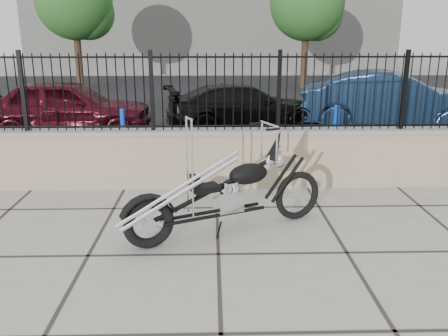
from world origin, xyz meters
name	(u,v)px	position (x,y,z in m)	size (l,w,h in m)	color
ground_plane	(218,254)	(0.00, 0.00, 0.00)	(90.00, 90.00, 0.00)	#99968E
parking_lot	(213,101)	(0.00, 12.50, 0.00)	(30.00, 30.00, 0.00)	black
retaining_wall	(216,158)	(0.00, 2.50, 0.48)	(14.00, 0.36, 0.96)	gray
iron_fence	(216,92)	(0.00, 2.50, 1.56)	(14.00, 0.08, 1.20)	black
background_building	(212,5)	(0.00, 26.50, 4.00)	(22.00, 6.00, 8.00)	beige
chopper_motorcycle	(225,175)	(0.09, 0.60, 0.78)	(2.60, 0.46, 1.56)	black
car_red	(67,107)	(-3.58, 6.56, 0.70)	(1.64, 4.08, 1.39)	#3E0814
car_black	(244,107)	(0.77, 7.26, 0.59)	(1.64, 4.04, 1.17)	black
car_blue	(392,101)	(4.55, 7.01, 0.75)	(1.59, 4.55, 1.50)	#0F2038
bollard_a	(123,129)	(-1.99, 5.19, 0.43)	(0.10, 0.10, 0.87)	blue
bollard_b	(336,127)	(2.64, 5.09, 0.47)	(0.11, 0.11, 0.94)	#0D1EC8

